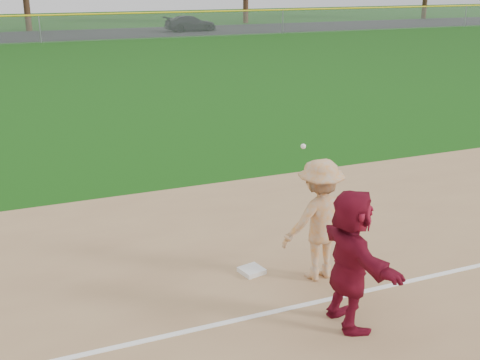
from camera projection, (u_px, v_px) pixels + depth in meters
name	position (u px, v px, depth m)	size (l,w,h in m)	color
ground	(276.00, 284.00, 9.70)	(160.00, 160.00, 0.00)	#14480D
foul_line	(299.00, 306.00, 9.00)	(60.00, 0.10, 0.01)	white
parking_asphalt	(34.00, 36.00, 49.92)	(120.00, 10.00, 0.01)	black
first_base	(252.00, 271.00, 10.01)	(0.36, 0.36, 0.08)	white
base_runner	(351.00, 259.00, 8.24)	(1.88, 0.60, 2.02)	maroon
car_right	(191.00, 23.00, 54.00)	(1.91, 4.70, 1.36)	black
first_base_play	(319.00, 220.00, 9.59)	(1.36, 0.86, 2.31)	#A7A7A9
outfield_fence	(38.00, 16.00, 44.04)	(110.00, 0.12, 110.00)	#999EA0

